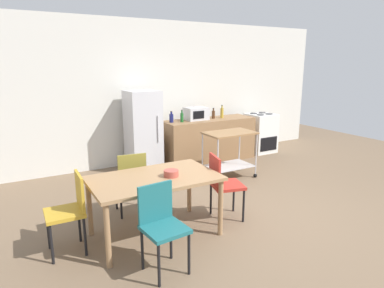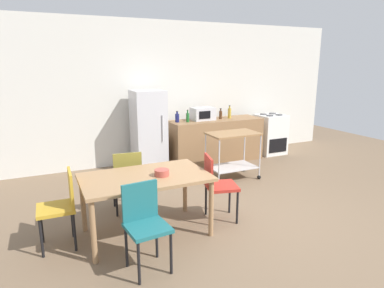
{
  "view_description": "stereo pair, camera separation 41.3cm",
  "coord_description": "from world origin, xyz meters",
  "px_view_note": "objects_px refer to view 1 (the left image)",
  "views": [
    {
      "loc": [
        -2.88,
        -3.32,
        2.06
      ],
      "look_at": [
        -0.31,
        1.2,
        0.8
      ],
      "focal_mm": 31.41,
      "sensor_mm": 36.0,
      "label": 1
    },
    {
      "loc": [
        -2.51,
        -3.51,
        2.06
      ],
      "look_at": [
        -0.31,
        1.2,
        0.8
      ],
      "focal_mm": 31.41,
      "sensor_mm": 36.0,
      "label": 2
    }
  ],
  "objects_px": {
    "chair_olive": "(131,179)",
    "fruit_bowl": "(171,173)",
    "chair_teal": "(161,222)",
    "kitchen_cart": "(229,147)",
    "bottle_sesame_oil": "(182,117)",
    "chair_mustard": "(70,208)",
    "refrigerator": "(143,131)",
    "dining_table": "(154,183)",
    "bottle_soda": "(213,114)",
    "microwave": "(196,114)",
    "bottle_hot_sauce": "(171,118)",
    "bottle_wine": "(222,113)",
    "stove_oven": "(260,133)",
    "chair_red": "(223,182)"
  },
  "relations": [
    {
      "from": "chair_olive",
      "to": "chair_mustard",
      "type": "xyz_separation_m",
      "value": [
        -0.9,
        -0.58,
        0.0
      ]
    },
    {
      "from": "stove_oven",
      "to": "kitchen_cart",
      "type": "bearing_deg",
      "value": -146.34
    },
    {
      "from": "chair_red",
      "to": "chair_teal",
      "type": "bearing_deg",
      "value": 132.73
    },
    {
      "from": "chair_olive",
      "to": "microwave",
      "type": "bearing_deg",
      "value": -133.03
    },
    {
      "from": "dining_table",
      "to": "bottle_soda",
      "type": "bearing_deg",
      "value": 45.29
    },
    {
      "from": "chair_teal",
      "to": "stove_oven",
      "type": "relative_size",
      "value": 0.97
    },
    {
      "from": "bottle_soda",
      "to": "chair_teal",
      "type": "bearing_deg",
      "value": -130.24
    },
    {
      "from": "chair_olive",
      "to": "kitchen_cart",
      "type": "xyz_separation_m",
      "value": [
        2.08,
        0.59,
        0.05
      ]
    },
    {
      "from": "stove_oven",
      "to": "microwave",
      "type": "bearing_deg",
      "value": 178.55
    },
    {
      "from": "chair_red",
      "to": "bottle_wine",
      "type": "relative_size",
      "value": 3.24
    },
    {
      "from": "dining_table",
      "to": "bottle_hot_sauce",
      "type": "relative_size",
      "value": 6.68
    },
    {
      "from": "bottle_soda",
      "to": "chair_red",
      "type": "bearing_deg",
      "value": -120.55
    },
    {
      "from": "bottle_sesame_oil",
      "to": "fruit_bowl",
      "type": "relative_size",
      "value": 1.41
    },
    {
      "from": "stove_oven",
      "to": "bottle_soda",
      "type": "distance_m",
      "value": 1.43
    },
    {
      "from": "chair_red",
      "to": "dining_table",
      "type": "bearing_deg",
      "value": 102.1
    },
    {
      "from": "chair_teal",
      "to": "chair_olive",
      "type": "bearing_deg",
      "value": 77.38
    },
    {
      "from": "chair_mustard",
      "to": "kitchen_cart",
      "type": "xyz_separation_m",
      "value": [
        2.98,
        1.17,
        0.05
      ]
    },
    {
      "from": "fruit_bowl",
      "to": "dining_table",
      "type": "bearing_deg",
      "value": 155.57
    },
    {
      "from": "dining_table",
      "to": "microwave",
      "type": "distance_m",
      "value": 3.23
    },
    {
      "from": "dining_table",
      "to": "bottle_wine",
      "type": "bearing_deg",
      "value": 42.75
    },
    {
      "from": "chair_teal",
      "to": "microwave",
      "type": "relative_size",
      "value": 1.93
    },
    {
      "from": "chair_teal",
      "to": "chair_mustard",
      "type": "height_order",
      "value": "same"
    },
    {
      "from": "chair_mustard",
      "to": "bottle_wine",
      "type": "distance_m",
      "value": 4.3
    },
    {
      "from": "chair_teal",
      "to": "stove_oven",
      "type": "xyz_separation_m",
      "value": [
        3.98,
        3.13,
        -0.07
      ]
    },
    {
      "from": "chair_teal",
      "to": "chair_olive",
      "type": "distance_m",
      "value": 1.4
    },
    {
      "from": "kitchen_cart",
      "to": "bottle_soda",
      "type": "xyz_separation_m",
      "value": [
        0.4,
        1.16,
        0.42
      ]
    },
    {
      "from": "chair_mustard",
      "to": "bottle_sesame_oil",
      "type": "height_order",
      "value": "bottle_sesame_oil"
    },
    {
      "from": "microwave",
      "to": "bottle_wine",
      "type": "xyz_separation_m",
      "value": [
        0.62,
        -0.05,
        -0.02
      ]
    },
    {
      "from": "chair_red",
      "to": "fruit_bowl",
      "type": "distance_m",
      "value": 0.83
    },
    {
      "from": "chair_red",
      "to": "chair_teal",
      "type": "distance_m",
      "value": 1.35
    },
    {
      "from": "chair_mustard",
      "to": "bottle_soda",
      "type": "distance_m",
      "value": 4.14
    },
    {
      "from": "microwave",
      "to": "bottle_soda",
      "type": "xyz_separation_m",
      "value": [
        0.41,
        -0.03,
        -0.04
      ]
    },
    {
      "from": "microwave",
      "to": "bottle_wine",
      "type": "height_order",
      "value": "bottle_wine"
    },
    {
      "from": "stove_oven",
      "to": "bottle_wine",
      "type": "relative_size",
      "value": 3.35
    },
    {
      "from": "chair_mustard",
      "to": "bottle_hot_sauce",
      "type": "relative_size",
      "value": 3.96
    },
    {
      "from": "microwave",
      "to": "bottle_soda",
      "type": "relative_size",
      "value": 2.05
    },
    {
      "from": "kitchen_cart",
      "to": "fruit_bowl",
      "type": "distance_m",
      "value": 2.32
    },
    {
      "from": "chair_olive",
      "to": "fruit_bowl",
      "type": "bearing_deg",
      "value": 112.47
    },
    {
      "from": "bottle_sesame_oil",
      "to": "bottle_wine",
      "type": "bearing_deg",
      "value": 3.14
    },
    {
      "from": "bottle_wine",
      "to": "fruit_bowl",
      "type": "xyz_separation_m",
      "value": [
        -2.46,
        -2.53,
        -0.23
      ]
    },
    {
      "from": "bottle_hot_sauce",
      "to": "microwave",
      "type": "bearing_deg",
      "value": 2.92
    },
    {
      "from": "chair_teal",
      "to": "bottle_hot_sauce",
      "type": "relative_size",
      "value": 3.96
    },
    {
      "from": "bottle_sesame_oil",
      "to": "bottle_soda",
      "type": "height_order",
      "value": "bottle_sesame_oil"
    },
    {
      "from": "stove_oven",
      "to": "bottle_soda",
      "type": "bearing_deg",
      "value": 179.42
    },
    {
      "from": "dining_table",
      "to": "bottle_soda",
      "type": "relative_size",
      "value": 6.68
    },
    {
      "from": "chair_mustard",
      "to": "refrigerator",
      "type": "height_order",
      "value": "refrigerator"
    },
    {
      "from": "chair_teal",
      "to": "chair_mustard",
      "type": "bearing_deg",
      "value": 126.59
    },
    {
      "from": "kitchen_cart",
      "to": "bottle_sesame_oil",
      "type": "xyz_separation_m",
      "value": [
        -0.39,
        1.09,
        0.43
      ]
    },
    {
      "from": "chair_olive",
      "to": "kitchen_cart",
      "type": "bearing_deg",
      "value": -157.88
    },
    {
      "from": "chair_olive",
      "to": "fruit_bowl",
      "type": "height_order",
      "value": "chair_olive"
    }
  ]
}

